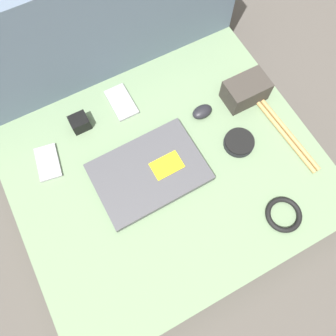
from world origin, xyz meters
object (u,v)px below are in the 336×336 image
speaker_puck (239,142)px  phone_black (48,162)px  computer_mouse (202,112)px  laptop (149,172)px  charger_brick (80,123)px  phone_silver (121,102)px  camera_pouch (246,91)px

speaker_puck → phone_black: size_ratio=0.78×
speaker_puck → computer_mouse: bearing=107.9°
laptop → charger_brick: size_ratio=5.87×
phone_silver → laptop: bearing=-97.1°
camera_pouch → phone_silver: bearing=155.0°
phone_silver → computer_mouse: bearing=-37.5°
laptop → camera_pouch: bearing=12.1°
phone_silver → phone_black: (-0.28, -0.09, 0.00)m
phone_silver → charger_brick: bearing=-174.0°
phone_silver → charger_brick: (-0.15, -0.02, 0.02)m
laptop → computer_mouse: 0.26m
computer_mouse → camera_pouch: size_ratio=0.52×
laptop → charger_brick: charger_brick is taller
computer_mouse → charger_brick: charger_brick is taller
computer_mouse → phone_black: (-0.49, 0.07, -0.01)m
computer_mouse → camera_pouch: 0.15m
speaker_puck → phone_silver: bearing=130.2°
computer_mouse → phone_black: computer_mouse is taller
computer_mouse → speaker_puck: 0.15m
phone_black → charger_brick: bearing=36.4°
speaker_puck → camera_pouch: 0.17m
laptop → charger_brick: (-0.12, 0.24, 0.01)m
speaker_puck → phone_black: (-0.54, 0.22, -0.01)m
phone_silver → camera_pouch: size_ratio=0.93×
charger_brick → phone_silver: bearing=6.4°
laptop → computer_mouse: size_ratio=4.64×
camera_pouch → charger_brick: (-0.51, 0.15, -0.02)m
phone_black → charger_brick: size_ratio=2.17×
speaker_puck → charger_brick: (-0.40, 0.28, 0.01)m
speaker_puck → phone_silver: 0.39m
laptop → speaker_puck: bearing=-9.7°
laptop → camera_pouch: camera_pouch is taller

